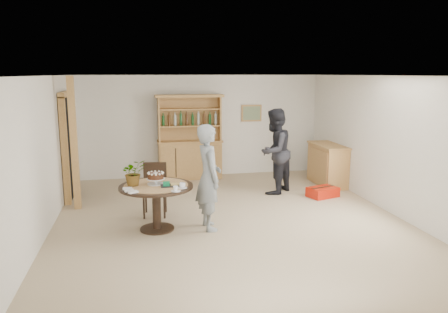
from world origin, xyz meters
TOP-DOWN VIEW (x-y plane):
  - ground at (0.00, 0.00)m, footprint 7.00×7.00m
  - room_shell at (0.00, 0.01)m, footprint 6.04×7.04m
  - doorway at (-2.93, 2.00)m, footprint 0.13×1.10m
  - pine_post at (-2.70, 1.20)m, footprint 0.12×0.12m
  - hutch at (-0.30, 3.24)m, footprint 1.62×0.54m
  - sideboard at (2.74, 2.00)m, footprint 0.54×1.26m
  - dining_table at (-1.27, -0.25)m, footprint 1.20×1.20m
  - dining_chair at (-1.26, 0.58)m, footprint 0.47×0.47m
  - birthday_cake at (-1.27, -0.20)m, footprint 0.30×0.30m
  - flower_vase at (-1.62, -0.20)m, footprint 0.47×0.44m
  - gift_tray at (-1.06, -0.37)m, footprint 0.30×0.20m
  - coffee_cup_a at (-0.87, -0.53)m, footprint 0.15×0.15m
  - coffee_cup_b at (-0.99, -0.70)m, footprint 0.15×0.15m
  - napkins at (-1.68, -0.56)m, footprint 0.24×0.33m
  - teen_boy at (-0.42, -0.35)m, footprint 0.48×0.67m
  - adult_person at (1.30, 1.55)m, footprint 1.11×1.11m
  - red_suitcase at (2.22, 1.05)m, footprint 0.69×0.57m

SIDE VIEW (x-z plane):
  - ground at x=0.00m, z-range 0.00..0.00m
  - red_suitcase at x=2.22m, z-range 0.00..0.21m
  - sideboard at x=2.74m, z-range 0.00..0.94m
  - dining_chair at x=-1.26m, z-range 0.06..1.01m
  - dining_table at x=-1.27m, z-range 0.22..0.98m
  - hutch at x=-0.30m, z-range -0.33..1.71m
  - napkins at x=-1.68m, z-range 0.76..0.79m
  - gift_tray at x=-1.06m, z-range 0.75..0.83m
  - coffee_cup_b at x=-0.99m, z-range 0.75..0.84m
  - coffee_cup_a at x=-0.87m, z-range 0.76..0.84m
  - teen_boy at x=-0.42m, z-range 0.00..1.74m
  - birthday_cake at x=-1.27m, z-range 0.78..0.98m
  - adult_person at x=1.30m, z-range 0.00..1.82m
  - flower_vase at x=-1.62m, z-range 0.76..1.18m
  - doorway at x=-2.93m, z-range 0.02..2.20m
  - pine_post at x=-2.70m, z-range 0.00..2.50m
  - room_shell at x=0.00m, z-range 0.48..3.00m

